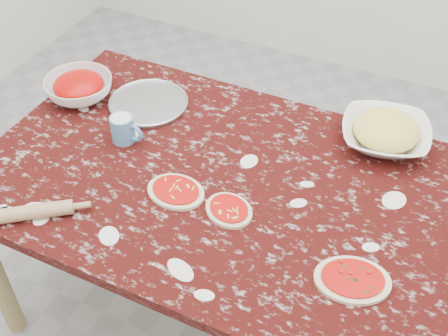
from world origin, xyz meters
TOP-DOWN VIEW (x-y plane):
  - ground at (0.00, 0.00)m, footprint 4.00×4.00m
  - worktable at (0.00, 0.00)m, footprint 1.60×1.00m
  - pizza_tray at (-0.43, 0.24)m, footprint 0.34×0.34m
  - sauce_bowl at (-0.69, 0.17)m, footprint 0.27×0.27m
  - cheese_bowl at (0.42, 0.40)m, footprint 0.36×0.36m
  - flour_mug at (-0.40, 0.03)m, footprint 0.12×0.08m
  - pizza_left at (-0.11, -0.12)m, footprint 0.20×0.16m
  - pizza_mid at (0.08, -0.12)m, footprint 0.19×0.18m
  - pizza_right at (0.49, -0.21)m, footprint 0.25×0.21m
  - rolling_pin at (-0.44, -0.39)m, footprint 0.21×0.17m

SIDE VIEW (x-z plane):
  - ground at x=0.00m, z-range 0.00..0.00m
  - worktable at x=0.00m, z-range 0.29..1.04m
  - pizza_tray at x=-0.43m, z-range 0.75..0.76m
  - pizza_left at x=-0.11m, z-range 0.75..0.77m
  - pizza_mid at x=0.08m, z-range 0.75..0.77m
  - pizza_right at x=0.49m, z-range 0.75..0.77m
  - rolling_pin at x=-0.44m, z-range 0.75..0.80m
  - cheese_bowl at x=0.42m, z-range 0.75..0.82m
  - sauce_bowl at x=-0.69m, z-range 0.75..0.83m
  - flour_mug at x=-0.40m, z-range 0.75..0.85m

